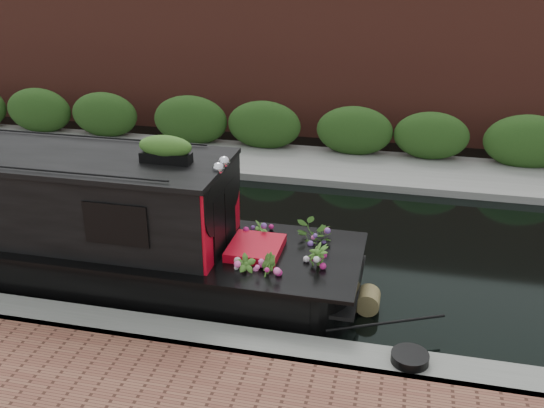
# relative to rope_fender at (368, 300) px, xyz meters

# --- Properties ---
(ground) EXTENTS (80.00, 80.00, 0.00)m
(ground) POSITION_rel_rope_fender_xyz_m (-3.29, 1.83, -0.18)
(ground) COLOR black
(ground) RESTS_ON ground
(near_bank_coping) EXTENTS (40.00, 0.60, 0.50)m
(near_bank_coping) POSITION_rel_rope_fender_xyz_m (-3.29, -1.47, -0.18)
(near_bank_coping) COLOR slate
(near_bank_coping) RESTS_ON ground
(far_bank_path) EXTENTS (40.00, 2.40, 0.34)m
(far_bank_path) POSITION_rel_rope_fender_xyz_m (-3.29, 6.03, -0.18)
(far_bank_path) COLOR gray
(far_bank_path) RESTS_ON ground
(far_hedge) EXTENTS (40.00, 1.10, 2.80)m
(far_hedge) POSITION_rel_rope_fender_xyz_m (-3.29, 6.93, -0.18)
(far_hedge) COLOR #214316
(far_hedge) RESTS_ON ground
(far_brick_wall) EXTENTS (40.00, 1.00, 8.00)m
(far_brick_wall) POSITION_rel_rope_fender_xyz_m (-3.29, 9.03, -0.18)
(far_brick_wall) COLOR #602A20
(far_brick_wall) RESTS_ON ground
(rope_fender) EXTENTS (0.36, 0.39, 0.36)m
(rope_fender) POSITION_rel_rope_fender_xyz_m (0.00, 0.00, 0.00)
(rope_fender) COLOR brown
(rope_fender) RESTS_ON ground
(coiled_mooring_rope) EXTENTS (0.48, 0.48, 0.12)m
(coiled_mooring_rope) POSITION_rel_rope_fender_xyz_m (0.64, -1.44, 0.13)
(coiled_mooring_rope) COLOR black
(coiled_mooring_rope) RESTS_ON near_bank_coping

